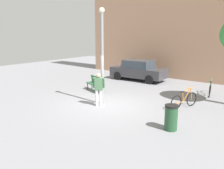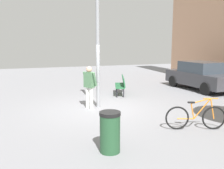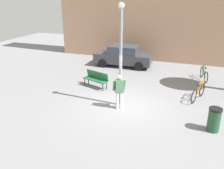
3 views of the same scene
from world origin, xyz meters
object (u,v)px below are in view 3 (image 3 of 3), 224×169
object	(u,v)px
lamppost	(121,51)
bicycle_green	(204,74)
trash_bin	(214,119)
parked_car_charcoal	(123,56)
bicycle_orange	(198,92)
park_bench	(96,78)
person_by_lamppost	(119,90)

from	to	relation	value
lamppost	bicycle_green	size ratio (longest dim) A/B	2.70
bicycle_green	trash_bin	bearing A→B (deg)	-86.70
parked_car_charcoal	bicycle_orange	bearing A→B (deg)	-39.65
lamppost	bicycle_orange	world-z (taller)	lamppost
park_bench	trash_bin	world-z (taller)	trash_bin
lamppost	parked_car_charcoal	world-z (taller)	lamppost
park_bench	bicycle_green	world-z (taller)	bicycle_green
person_by_lamppost	lamppost	bearing A→B (deg)	102.13
lamppost	park_bench	bearing A→B (deg)	138.36
park_bench	parked_car_charcoal	xyz separation A→B (m)	(0.20, 4.63, 0.23)
lamppost	park_bench	xyz separation A→B (m)	(-2.06, 1.83, -2.15)
bicycle_green	trash_bin	distance (m)	6.24
park_bench	bicycle_orange	xyz separation A→B (m)	(5.62, 0.14, -0.16)
lamppost	park_bench	world-z (taller)	lamppost
park_bench	parked_car_charcoal	size ratio (longest dim) A/B	0.39
lamppost	bicycle_orange	distance (m)	4.68
person_by_lamppost	park_bench	world-z (taller)	person_by_lamppost
lamppost	bicycle_orange	size ratio (longest dim) A/B	2.78
bicycle_orange	parked_car_charcoal	distance (m)	7.05
bicycle_green	parked_car_charcoal	distance (m)	5.84
park_bench	bicycle_green	xyz separation A→B (m)	(5.90, 3.43, -0.16)
bicycle_green	bicycle_orange	size ratio (longest dim) A/B	1.03
bicycle_green	bicycle_orange	bearing A→B (deg)	-94.85
person_by_lamppost	bicycle_green	xyz separation A→B (m)	(3.76, 5.64, -0.58)
parked_car_charcoal	person_by_lamppost	bearing A→B (deg)	-74.19
person_by_lamppost	bicycle_green	size ratio (longest dim) A/B	0.94
lamppost	person_by_lamppost	bearing A→B (deg)	-77.87
person_by_lamppost	bicycle_green	distance (m)	6.81
bicycle_green	person_by_lamppost	bearing A→B (deg)	-123.67
bicycle_green	lamppost	bearing A→B (deg)	-126.17
bicycle_orange	trash_bin	world-z (taller)	trash_bin
bicycle_green	park_bench	bearing A→B (deg)	-149.87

